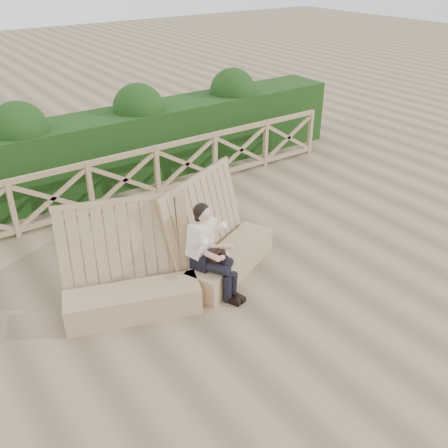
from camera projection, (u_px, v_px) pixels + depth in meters
ground at (229, 290)px, 7.56m from camera, size 60.00×60.00×0.00m
bench at (182, 267)px, 7.40m from camera, size 3.64×1.43×1.55m
woman at (209, 248)px, 7.20m from camera, size 0.60×0.95×1.43m
guardrail at (125, 180)px, 9.79m from camera, size 10.10×0.09×1.10m
hedge at (99, 152)px, 10.54m from camera, size 12.00×1.20×1.50m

